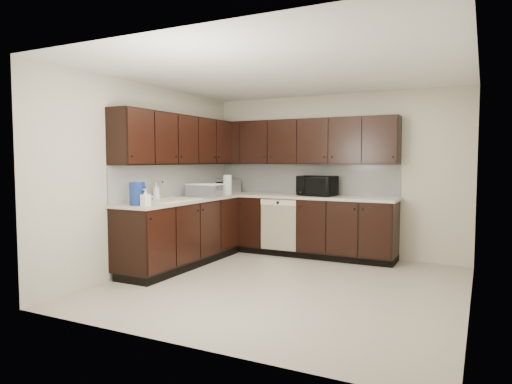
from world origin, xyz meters
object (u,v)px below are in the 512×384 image
sink (168,205)px  blue_pitcher (137,194)px  microwave (317,186)px  storage_bin (205,190)px  toaster_oven (228,186)px

sink → blue_pitcher: bearing=-86.7°
blue_pitcher → microwave: bearing=77.0°
sink → microwave: (1.50, 1.71, 0.21)m
storage_bin → sink: bearing=-94.4°
sink → storage_bin: 0.83m
toaster_oven → storage_bin: (0.13, -0.90, -0.02)m
microwave → storage_bin: microwave is taller
microwave → blue_pitcher: 2.78m
toaster_oven → storage_bin: size_ratio=0.76×
microwave → storage_bin: size_ratio=1.16×
microwave → blue_pitcher: bearing=-115.5°
toaster_oven → blue_pitcher: bearing=-63.2°
microwave → blue_pitcher: (-1.46, -2.36, -0.01)m
microwave → storage_bin: 1.69m
storage_bin → blue_pitcher: 1.46m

